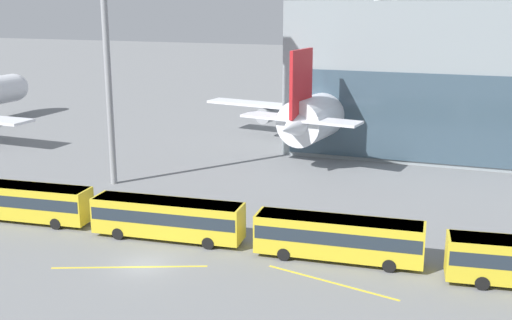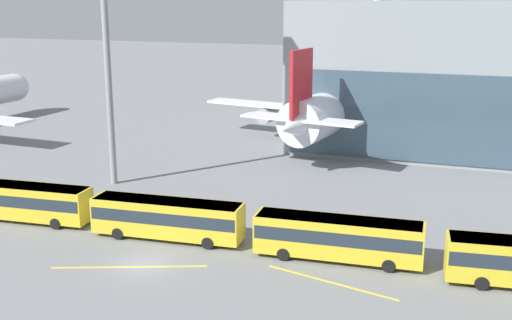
{
  "view_description": "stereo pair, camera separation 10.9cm",
  "coord_description": "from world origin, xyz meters",
  "px_view_note": "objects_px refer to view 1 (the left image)",
  "views": [
    {
      "loc": [
        22.62,
        -39.46,
        19.57
      ],
      "look_at": [
        2.55,
        18.15,
        4.0
      ],
      "focal_mm": 45.0,
      "sensor_mm": 36.0,
      "label": 1
    },
    {
      "loc": [
        22.72,
        -39.42,
        19.57
      ],
      "look_at": [
        2.55,
        18.15,
        4.0
      ],
      "focal_mm": 45.0,
      "sensor_mm": 36.0,
      "label": 2
    }
  ],
  "objects_px": {
    "airliner_at_gate_far": "(349,104)",
    "shuttle_bus_3": "(338,236)",
    "shuttle_bus_1": "(23,200)",
    "shuttle_bus_2": "(167,217)"
  },
  "relations": [
    {
      "from": "shuttle_bus_1",
      "to": "shuttle_bus_3",
      "type": "distance_m",
      "value": 28.53
    },
    {
      "from": "airliner_at_gate_far",
      "to": "shuttle_bus_1",
      "type": "distance_m",
      "value": 46.03
    },
    {
      "from": "shuttle_bus_1",
      "to": "shuttle_bus_2",
      "type": "height_order",
      "value": "same"
    },
    {
      "from": "airliner_at_gate_far",
      "to": "shuttle_bus_3",
      "type": "relative_size",
      "value": 3.28
    },
    {
      "from": "shuttle_bus_1",
      "to": "airliner_at_gate_far",
      "type": "bearing_deg",
      "value": 58.13
    },
    {
      "from": "shuttle_bus_3",
      "to": "shuttle_bus_1",
      "type": "bearing_deg",
      "value": 177.62
    },
    {
      "from": "shuttle_bus_2",
      "to": "shuttle_bus_3",
      "type": "distance_m",
      "value": 14.27
    },
    {
      "from": "shuttle_bus_2",
      "to": "shuttle_bus_1",
      "type": "bearing_deg",
      "value": 177.18
    },
    {
      "from": "airliner_at_gate_far",
      "to": "shuttle_bus_2",
      "type": "bearing_deg",
      "value": 179.36
    },
    {
      "from": "shuttle_bus_1",
      "to": "shuttle_bus_2",
      "type": "bearing_deg",
      "value": -3.24
    }
  ]
}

